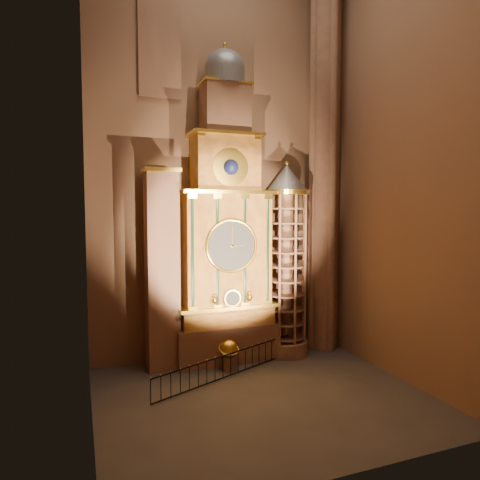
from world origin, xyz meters
name	(u,v)px	position (x,y,z in m)	size (l,w,h in m)	color
floor	(262,397)	(0.00, 0.00, 0.00)	(14.00, 14.00, 0.00)	#383330
wall_back	(219,158)	(0.00, 6.00, 11.00)	(22.00, 22.00, 0.00)	#8E684C
wall_left	(85,130)	(-7.00, 0.00, 11.00)	(22.00, 22.00, 0.00)	#8E684C
wall_right	(398,150)	(7.00, 0.00, 11.00)	(22.00, 22.00, 0.00)	#8E684C
astronomical_clock	(225,237)	(0.00, 4.96, 6.68)	(5.60, 2.41, 16.70)	#8C634C
portrait_tower	(162,269)	(-3.40, 4.98, 5.15)	(1.80, 1.60, 10.20)	#8C634C
stair_turret	(286,261)	(3.50, 4.70, 5.27)	(2.50, 2.50, 10.80)	#8C634C
gothic_pier	(325,160)	(6.10, 5.00, 11.00)	(2.04, 2.04, 22.00)	#8C634C
stained_glass_window	(160,46)	(-3.20, 5.92, 16.50)	(2.20, 0.14, 5.20)	navy
celestial_globe	(229,352)	(-0.33, 3.47, 0.92)	(1.16, 1.11, 1.54)	#8C634C
iron_railing	(231,365)	(-0.55, 2.59, 0.61)	(8.33, 3.70, 1.13)	black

